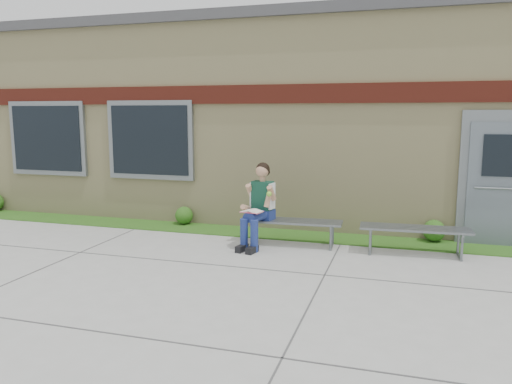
% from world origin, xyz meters
% --- Properties ---
extents(ground, '(80.00, 80.00, 0.00)m').
position_xyz_m(ground, '(0.00, 0.00, 0.00)').
color(ground, '#9E9E99').
rests_on(ground, ground).
extents(grass_strip, '(16.00, 0.80, 0.02)m').
position_xyz_m(grass_strip, '(0.00, 2.60, 0.01)').
color(grass_strip, '#254C14').
rests_on(grass_strip, ground).
extents(school_building, '(16.20, 6.22, 4.20)m').
position_xyz_m(school_building, '(-0.00, 5.99, 2.10)').
color(school_building, beige).
rests_on(school_building, ground).
extents(bench_left, '(1.71, 0.56, 0.44)m').
position_xyz_m(bench_left, '(0.21, 1.95, 0.34)').
color(bench_left, slate).
rests_on(bench_left, ground).
extents(bench_right, '(1.74, 0.56, 0.45)m').
position_xyz_m(bench_right, '(2.21, 1.95, 0.34)').
color(bench_right, slate).
rests_on(bench_right, ground).
extents(girl, '(0.54, 0.93, 1.42)m').
position_xyz_m(girl, '(-0.33, 1.74, 0.72)').
color(girl, navy).
rests_on(girl, ground).
extents(shrub_mid, '(0.36, 0.36, 0.36)m').
position_xyz_m(shrub_mid, '(-2.23, 2.85, 0.20)').
color(shrub_mid, '#254C14').
rests_on(shrub_mid, grass_strip).
extents(shrub_east, '(0.38, 0.38, 0.38)m').
position_xyz_m(shrub_east, '(2.55, 2.85, 0.21)').
color(shrub_east, '#254C14').
rests_on(shrub_east, grass_strip).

